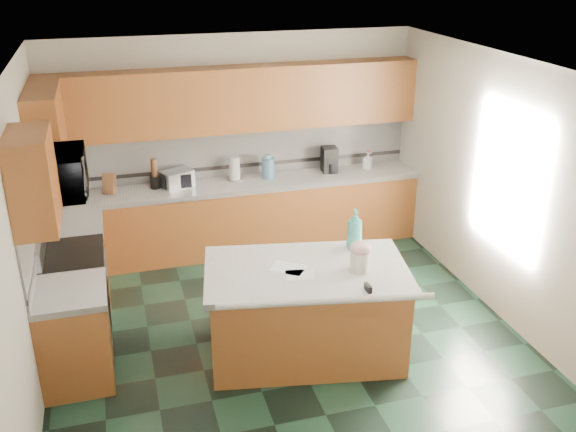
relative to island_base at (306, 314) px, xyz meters
name	(u,v)px	position (x,y,z in m)	size (l,w,h in m)	color
floor	(283,330)	(-0.11, 0.43, -0.43)	(4.60, 4.60, 0.00)	black
ceiling	(282,66)	(-0.11, 0.43, 2.27)	(4.60, 4.60, 0.00)	white
wall_back	(234,142)	(-0.11, 2.75, 0.92)	(4.60, 0.04, 2.70)	beige
wall_front	(381,345)	(-0.11, -1.89, 0.92)	(4.60, 0.04, 2.70)	beige
wall_left	(23,238)	(-2.43, 0.43, 0.92)	(0.04, 4.60, 2.70)	beige
wall_right	(497,186)	(2.21, 0.43, 0.92)	(0.04, 4.60, 2.70)	beige
back_base_cab	(242,218)	(-0.11, 2.43, 0.00)	(4.60, 0.60, 0.86)	#5E290E
back_countertop	(241,184)	(-0.11, 2.43, 0.46)	(4.60, 0.64, 0.06)	white
back_upper_cab	(236,99)	(-0.11, 2.57, 1.51)	(4.60, 0.33, 0.78)	#5E290E
back_backsplash	(235,151)	(-0.11, 2.72, 0.81)	(4.60, 0.02, 0.63)	silver
back_accent_band	(236,166)	(-0.11, 2.71, 0.61)	(4.60, 0.01, 0.05)	black
left_base_cab_rear	(78,262)	(-2.11, 1.72, 0.00)	(0.60, 0.82, 0.86)	#5E290E
left_counter_rear	(72,224)	(-2.11, 1.72, 0.46)	(0.64, 0.82, 0.06)	white
left_base_cab_front	(75,338)	(-2.11, 0.19, 0.00)	(0.60, 0.72, 0.86)	#5E290E
left_counter_front	(68,293)	(-2.11, 0.19, 0.46)	(0.64, 0.72, 0.06)	white
left_backsplash	(34,225)	(-2.39, 0.98, 0.81)	(0.02, 2.30, 0.63)	silver
left_accent_band	(38,243)	(-2.39, 0.98, 0.61)	(0.01, 2.30, 0.05)	black
left_upper_cab_rear	(46,127)	(-2.24, 1.86, 1.51)	(0.33, 1.09, 0.78)	#5E290E
left_upper_cab_front	(33,180)	(-2.24, 0.19, 1.51)	(0.33, 0.72, 0.78)	#5E290E
range_body	(77,296)	(-2.11, 0.93, 0.01)	(0.60, 0.76, 0.88)	#B7B7BC
range_oven_door	(107,296)	(-1.82, 0.93, -0.03)	(0.02, 0.68, 0.55)	black
range_cooktop	(70,255)	(-2.11, 0.93, 0.47)	(0.62, 0.78, 0.04)	black
range_handle	(106,262)	(-1.79, 0.93, 0.35)	(0.02, 0.02, 0.66)	#B7B7BC
range_backguard	(40,247)	(-2.37, 0.93, 0.59)	(0.06, 0.76, 0.18)	#B7B7BC
microwave	(58,174)	(-2.11, 0.93, 1.30)	(0.73, 0.50, 0.41)	#B7B7BC
island_base	(306,314)	(0.00, 0.00, 0.00)	(1.77, 1.01, 0.86)	#5E290E
island_top	(307,271)	(0.00, 0.00, 0.46)	(1.87, 1.11, 0.06)	white
island_bullnose	(326,301)	(0.00, -0.56, 0.46)	(0.06, 0.06, 1.87)	white
treat_jar	(360,261)	(0.45, -0.16, 0.59)	(0.18, 0.18, 0.19)	silver
treat_jar_lid	(360,248)	(0.45, -0.16, 0.71)	(0.20, 0.20, 0.13)	#D89AA3
treat_jar_knob	(361,244)	(0.45, -0.16, 0.76)	(0.02, 0.02, 0.07)	tan
treat_jar_knob_end_l	(357,244)	(0.42, -0.16, 0.76)	(0.03, 0.03, 0.03)	tan
treat_jar_knob_end_r	(364,244)	(0.49, -0.16, 0.76)	(0.03, 0.03, 0.03)	tan
soap_bottle_island	(355,229)	(0.57, 0.27, 0.70)	(0.16, 0.16, 0.41)	teal
paper_sheet_a	(300,275)	(-0.09, -0.10, 0.49)	(0.26, 0.20, 0.00)	white
paper_sheet_b	(288,268)	(-0.17, 0.05, 0.49)	(0.31, 0.23, 0.00)	white
clamp_body	(368,290)	(0.39, -0.54, 0.50)	(0.03, 0.11, 0.10)	black
clamp_handle	(371,296)	(0.39, -0.60, 0.48)	(0.02, 0.02, 0.08)	black
knife_block	(109,183)	(-1.69, 2.48, 0.61)	(0.14, 0.11, 0.25)	#472814
utensil_crock	(155,182)	(-1.15, 2.51, 0.57)	(0.12, 0.12, 0.15)	black
utensil_bundle	(154,168)	(-1.15, 2.51, 0.75)	(0.07, 0.07, 0.22)	#472814
toaster_oven	(177,179)	(-0.88, 2.48, 0.59)	(0.36, 0.25, 0.21)	#B7B7BC
toaster_oven_door	(178,182)	(-0.88, 2.37, 0.59)	(0.32, 0.01, 0.17)	black
paper_towel	(235,169)	(-0.15, 2.53, 0.64)	(0.13, 0.13, 0.30)	white
paper_towel_base	(235,179)	(-0.15, 2.53, 0.50)	(0.20, 0.20, 0.01)	#B7B7BC
water_jug	(268,168)	(0.27, 2.49, 0.62)	(0.16, 0.16, 0.27)	#5486A6
water_jug_neck	(268,156)	(0.27, 2.49, 0.78)	(0.08, 0.08, 0.04)	#5486A6
coffee_maker	(329,160)	(1.10, 2.51, 0.65)	(0.19, 0.21, 0.33)	black
coffee_carafe	(330,168)	(1.10, 2.46, 0.56)	(0.13, 0.13, 0.13)	black
soap_bottle_back	(368,161)	(1.62, 2.48, 0.60)	(0.10, 0.10, 0.22)	white
soap_back_cap	(368,151)	(1.62, 2.48, 0.73)	(0.02, 0.02, 0.03)	red
window_light_proxy	(508,179)	(2.18, 0.23, 1.07)	(0.02, 1.40, 1.10)	white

